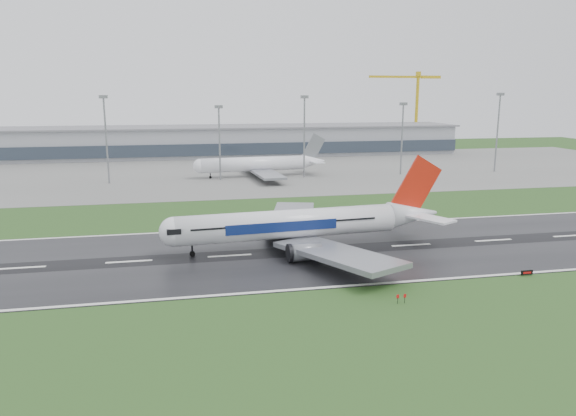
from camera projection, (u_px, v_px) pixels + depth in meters
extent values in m
plane|color=#224519|center=(323.00, 251.00, 114.32)|extent=(520.00, 520.00, 0.00)
cube|color=black|center=(323.00, 250.00, 114.31)|extent=(400.00, 45.00, 0.10)
cube|color=slate|center=(249.00, 170.00, 234.14)|extent=(400.00, 130.00, 0.08)
cube|color=gray|center=(234.00, 141.00, 290.09)|extent=(240.00, 36.00, 15.00)
cylinder|color=gray|center=(106.00, 142.00, 196.22)|extent=(0.64, 0.64, 31.05)
cylinder|color=gray|center=(220.00, 145.00, 204.58)|extent=(0.64, 0.64, 27.32)
cylinder|color=gray|center=(304.00, 139.00, 210.61)|extent=(0.64, 0.64, 30.92)
cylinder|color=gray|center=(402.00, 140.00, 218.82)|extent=(0.64, 0.64, 28.10)
cylinder|color=gray|center=(497.00, 134.00, 226.72)|extent=(0.64, 0.64, 31.94)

